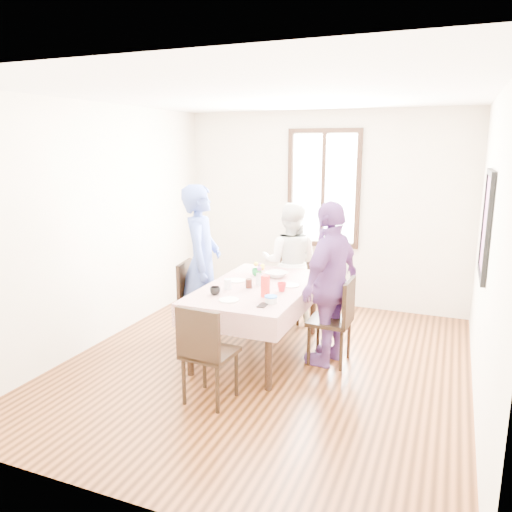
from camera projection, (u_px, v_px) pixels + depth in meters
name	position (u px, v px, depth m)	size (l,w,h in m)	color
ground	(266.00, 364.00, 5.18)	(4.50, 4.50, 0.00)	black
back_wall	(323.00, 210.00, 6.92)	(4.00, 4.00, 0.00)	beige
right_wall	(489.00, 254.00, 4.16)	(4.50, 4.50, 0.00)	beige
window_frame	(324.00, 189.00, 6.84)	(1.02, 0.06, 1.62)	black
window_pane	(324.00, 189.00, 6.85)	(0.90, 0.02, 1.50)	white
art_poster	(487.00, 225.00, 4.39)	(0.04, 0.76, 0.96)	red
dining_table	(258.00, 320.00, 5.41)	(0.95, 1.65, 0.75)	black
tablecloth	(258.00, 286.00, 5.32)	(1.07, 1.77, 0.01)	#510505
chair_left	(200.00, 300.00, 5.82)	(0.42, 0.42, 0.91)	black
chair_right	(330.00, 321.00, 5.15)	(0.42, 0.42, 0.91)	black
chair_far	(290.00, 286.00, 6.42)	(0.42, 0.42, 0.91)	black
chair_near	(210.00, 352.00, 4.36)	(0.42, 0.42, 0.91)	black
person_left	(201.00, 263.00, 5.71)	(0.66, 0.43, 1.81)	#3B4E99
person_far	(290.00, 263.00, 6.33)	(0.75, 0.58, 1.54)	white
person_right	(329.00, 284.00, 5.07)	(1.00, 0.42, 1.70)	#643A7A
mug_black	(215.00, 291.00, 4.99)	(0.11, 0.11, 0.08)	black
mug_flag	(282.00, 287.00, 5.11)	(0.10, 0.10, 0.09)	red
mug_green	(257.00, 272.00, 5.71)	(0.11, 0.11, 0.09)	#0C7226
serving_bowl	(276.00, 274.00, 5.67)	(0.25, 0.25, 0.06)	white
juice_carton	(265.00, 286.00, 4.91)	(0.07, 0.07, 0.22)	red
butter_tub	(271.00, 300.00, 4.74)	(0.12, 0.12, 0.06)	white
jam_jar	(249.00, 284.00, 5.23)	(0.07, 0.07, 0.10)	black
drinking_glass	(228.00, 284.00, 5.19)	(0.08, 0.08, 0.11)	silver
smartphone	(263.00, 305.00, 4.66)	(0.08, 0.15, 0.01)	black
flower_vase	(259.00, 279.00, 5.34)	(0.06, 0.06, 0.13)	silver
plate_left	(237.00, 280.00, 5.51)	(0.20, 0.20, 0.01)	white
plate_right	(290.00, 285.00, 5.32)	(0.20, 0.20, 0.01)	white
plate_far	(276.00, 271.00, 5.90)	(0.20, 0.20, 0.01)	white
plate_near	(229.00, 300.00, 4.82)	(0.20, 0.20, 0.01)	white
butter_lid	(271.00, 296.00, 4.73)	(0.12, 0.12, 0.01)	blue
flower_bunch	(259.00, 269.00, 5.32)	(0.09, 0.09, 0.10)	yellow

